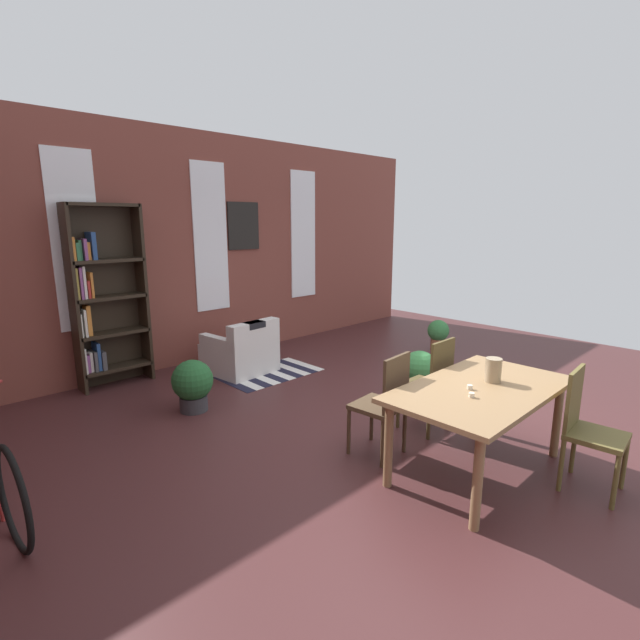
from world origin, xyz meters
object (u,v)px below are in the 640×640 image
(dining_chair_far_left, at_px, (385,402))
(potted_plant_corner, at_px, (193,384))
(bookshelf_tall, at_px, (103,297))
(potted_plant_by_shelf, at_px, (438,333))
(dining_table, at_px, (481,397))
(vase_on_table, at_px, (493,370))
(armchair_white, at_px, (241,352))
(dining_chair_near_right, at_px, (587,426))
(dining_chair_far_right, at_px, (431,382))
(potted_plant_window, at_px, (419,374))

(dining_chair_far_left, xyz_separation_m, potted_plant_corner, (-0.71, 2.09, -0.20))
(dining_chair_far_left, relative_size, bookshelf_tall, 0.42)
(dining_chair_far_left, distance_m, potted_plant_by_shelf, 3.67)
(bookshelf_tall, height_order, potted_plant_by_shelf, bookshelf_tall)
(dining_chair_far_left, relative_size, potted_plant_corner, 1.65)
(dining_table, height_order, bookshelf_tall, bookshelf_tall)
(vase_on_table, relative_size, bookshelf_tall, 0.09)
(dining_chair_far_left, relative_size, armchair_white, 1.09)
(dining_chair_near_right, relative_size, armchair_white, 1.09)
(dining_table, relative_size, potted_plant_by_shelf, 3.28)
(bookshelf_tall, bearing_deg, dining_chair_far_left, -73.31)
(dining_chair_far_right, bearing_deg, potted_plant_by_shelf, 30.31)
(dining_chair_far_right, distance_m, potted_plant_corner, 2.55)
(dining_chair_near_right, distance_m, armchair_white, 4.25)
(armchair_white, height_order, potted_plant_by_shelf, armchair_white)
(armchair_white, relative_size, potted_plant_corner, 1.51)
(bookshelf_tall, relative_size, potted_plant_by_shelf, 4.50)
(dining_table, bearing_deg, dining_chair_near_right, -62.28)
(bookshelf_tall, bearing_deg, dining_chair_near_right, -70.04)
(dining_chair_near_right, distance_m, dining_chair_far_left, 1.58)
(dining_table, height_order, armchair_white, armchair_white)
(dining_chair_near_right, xyz_separation_m, bookshelf_tall, (-1.80, 4.95, 0.63))
(potted_plant_corner, relative_size, potted_plant_window, 0.98)
(potted_plant_corner, xyz_separation_m, potted_plant_window, (2.06, -1.56, 0.01))
(dining_table, height_order, dining_chair_far_right, dining_chair_far_right)
(dining_chair_near_right, bearing_deg, armchair_white, 93.86)
(dining_chair_far_right, distance_m, dining_chair_far_left, 0.74)
(vase_on_table, xyz_separation_m, potted_plant_window, (0.79, 1.23, -0.52))
(vase_on_table, bearing_deg, potted_plant_window, 57.48)
(dining_chair_far_right, height_order, potted_plant_window, dining_chair_far_right)
(dining_table, xyz_separation_m, dining_chair_far_right, (0.37, 0.70, -0.14))
(armchair_white, height_order, potted_plant_corner, armchair_white)
(dining_chair_near_right, height_order, bookshelf_tall, bookshelf_tall)
(dining_table, distance_m, vase_on_table, 0.27)
(dining_table, height_order, potted_plant_window, dining_table)
(dining_chair_near_right, distance_m, potted_plant_by_shelf, 3.92)
(dining_chair_far_right, distance_m, bookshelf_tall, 4.04)
(dining_chair_far_right, bearing_deg, dining_chair_far_left, 179.98)
(dining_table, relative_size, potted_plant_window, 2.80)
(dining_chair_far_right, distance_m, potted_plant_by_shelf, 3.02)
(dining_chair_near_right, bearing_deg, dining_table, 117.72)
(dining_chair_near_right, bearing_deg, dining_chair_far_left, 117.68)
(dining_table, height_order, dining_chair_far_left, dining_chair_far_left)
(potted_plant_window, bearing_deg, vase_on_table, -122.52)
(dining_chair_far_right, xyz_separation_m, dining_chair_far_left, (-0.74, 0.00, 0.00))
(potted_plant_corner, bearing_deg, bookshelf_tall, 103.51)
(dining_chair_far_left, xyz_separation_m, potted_plant_window, (1.34, 0.53, -0.19))
(dining_chair_near_right, bearing_deg, dining_chair_far_right, 89.78)
(bookshelf_tall, relative_size, potted_plant_window, 3.85)
(armchair_white, bearing_deg, dining_table, -91.31)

